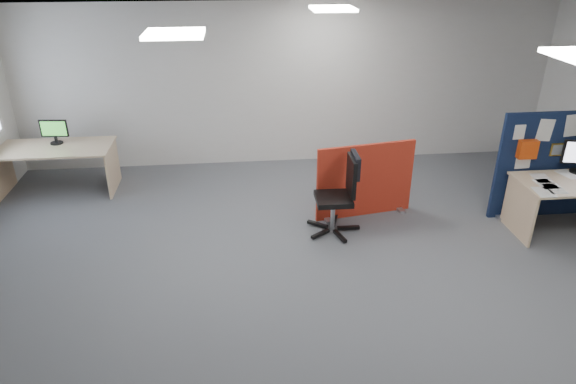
{
  "coord_description": "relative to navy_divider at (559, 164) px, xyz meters",
  "views": [
    {
      "loc": [
        -0.92,
        -4.96,
        3.5
      ],
      "look_at": [
        -0.38,
        0.14,
        1.0
      ],
      "focal_mm": 32.0,
      "sensor_mm": 36.0,
      "label": 1
    }
  ],
  "objects": [
    {
      "name": "floor",
      "position": [
        -3.46,
        -1.09,
        -0.77
      ],
      "size": [
        9.0,
        9.0,
        0.0
      ],
      "primitive_type": "plane",
      "color": "#56595E",
      "rests_on": "ground"
    },
    {
      "name": "ceiling",
      "position": [
        -3.46,
        -1.09,
        1.93
      ],
      "size": [
        9.0,
        7.0,
        0.02
      ],
      "primitive_type": "cube",
      "color": "white",
      "rests_on": "wall_back"
    },
    {
      "name": "wall_back",
      "position": [
        -3.46,
        2.41,
        0.58
      ],
      "size": [
        9.0,
        0.02,
        2.7
      ],
      "primitive_type": "cube",
      "color": "silver",
      "rests_on": "floor"
    },
    {
      "name": "ceiling_lights",
      "position": [
        -3.13,
        -0.42,
        1.9
      ],
      "size": [
        4.1,
        4.1,
        0.04
      ],
      "color": "white",
      "rests_on": "ceiling"
    },
    {
      "name": "navy_divider",
      "position": [
        0.0,
        0.0,
        0.0
      ],
      "size": [
        1.84,
        0.3,
        1.52
      ],
      "color": "black",
      "rests_on": "floor"
    },
    {
      "name": "red_divider",
      "position": [
        -2.63,
        0.27,
        -0.25
      ],
      "size": [
        1.4,
        0.3,
        1.06
      ],
      "rotation": [
        0.0,
        0.0,
        0.17
      ],
      "color": "#A62415",
      "rests_on": "floor"
    },
    {
      "name": "second_desk",
      "position": [
        -7.14,
        1.56,
        -0.21
      ],
      "size": [
        1.71,
        0.85,
        0.73
      ],
      "color": "#D7B08A",
      "rests_on": "floor"
    },
    {
      "name": "monitor_second",
      "position": [
        -7.13,
        1.67,
        0.17
      ],
      "size": [
        0.41,
        0.19,
        0.38
      ],
      "rotation": [
        0.0,
        0.0,
        -0.11
      ],
      "color": "black",
      "rests_on": "second_desk"
    },
    {
      "name": "office_chair",
      "position": [
        -3.05,
        -0.16,
        -0.15
      ],
      "size": [
        0.69,
        0.72,
        1.09
      ],
      "rotation": [
        0.0,
        0.0,
        -0.02
      ],
      "color": "black",
      "rests_on": "floor"
    },
    {
      "name": "desk_papers",
      "position": [
        -0.16,
        -0.47,
        -0.03
      ],
      "size": [
        1.45,
        0.86,
        0.0
      ],
      "color": "white",
      "rests_on": "main_desk"
    }
  ]
}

